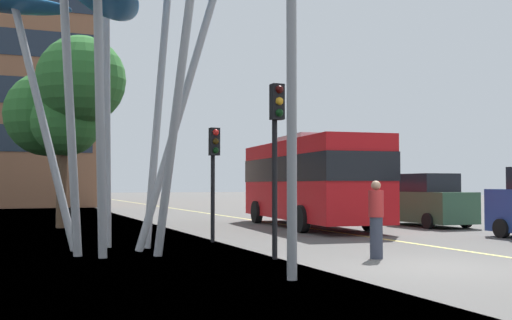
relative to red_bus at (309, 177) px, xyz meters
name	(u,v)px	position (x,y,z in m)	size (l,w,h in m)	color
ground	(407,271)	(-3.59, -11.61, -2.01)	(120.00, 240.00, 0.10)	#54514F
red_bus	(309,177)	(0.00, 0.00, 0.00)	(3.52, 10.00, 3.59)	red
traffic_light_kerb_near	(276,133)	(-5.45, -9.33, 0.87)	(0.28, 0.42, 3.93)	black
traffic_light_kerb_far	(214,159)	(-5.49, -4.86, 0.45)	(0.28, 0.42, 3.32)	black
car_parked_far	(425,201)	(4.59, -1.20, -0.97)	(1.96, 4.48, 2.11)	#2D5138
tree_pavement_near	(64,103)	(-9.08, 3.13, 2.89)	(4.47, 5.46, 7.31)	brown
pedestrian	(376,219)	(-3.27, -9.98, -1.08)	(0.34, 0.34, 1.76)	#2D3342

